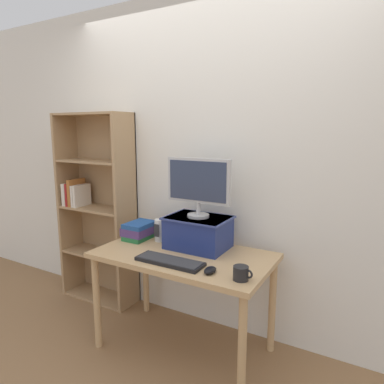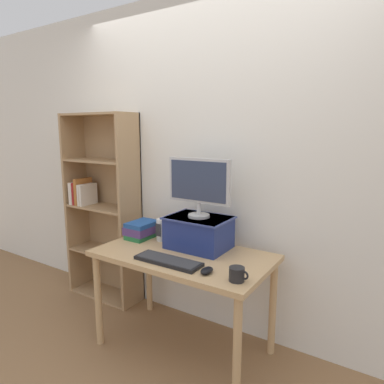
{
  "view_description": "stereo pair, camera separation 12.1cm",
  "coord_description": "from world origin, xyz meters",
  "views": [
    {
      "loc": [
        1.17,
        -1.94,
        1.58
      ],
      "look_at": [
        0.03,
        0.06,
        1.16
      ],
      "focal_mm": 32.0,
      "sensor_mm": 36.0,
      "label": 1
    },
    {
      "loc": [
        1.27,
        -1.87,
        1.58
      ],
      "look_at": [
        0.03,
        0.06,
        1.16
      ],
      "focal_mm": 32.0,
      "sensor_mm": 36.0,
      "label": 2
    }
  ],
  "objects": [
    {
      "name": "ground_plane",
      "position": [
        0.0,
        0.0,
        0.0
      ],
      "size": [
        12.0,
        12.0,
        0.0
      ],
      "primitive_type": "plane",
      "color": "olive"
    },
    {
      "name": "back_wall",
      "position": [
        0.0,
        0.45,
        1.3
      ],
      "size": [
        7.0,
        0.08,
        2.6
      ],
      "color": "silver",
      "rests_on": "ground_plane"
    },
    {
      "name": "desk",
      "position": [
        0.0,
        0.0,
        0.64
      ],
      "size": [
        1.22,
        0.68,
        0.73
      ],
      "color": "tan",
      "rests_on": "ground_plane"
    },
    {
      "name": "bookshelf_unit",
      "position": [
        -1.11,
        0.3,
        0.87
      ],
      "size": [
        0.73,
        0.28,
        1.72
      ],
      "color": "tan",
      "rests_on": "ground_plane"
    },
    {
      "name": "riser_box",
      "position": [
        0.03,
        0.15,
        0.85
      ],
      "size": [
        0.45,
        0.33,
        0.23
      ],
      "color": "navy",
      "rests_on": "desk"
    },
    {
      "name": "computer_monitor",
      "position": [
        0.03,
        0.15,
        1.2
      ],
      "size": [
        0.48,
        0.16,
        0.42
      ],
      "color": "#B7B7BA",
      "rests_on": "riser_box"
    },
    {
      "name": "keyboard",
      "position": [
        0.02,
        -0.2,
        0.74
      ],
      "size": [
        0.46,
        0.15,
        0.02
      ],
      "color": "black",
      "rests_on": "desk"
    },
    {
      "name": "computer_mouse",
      "position": [
        0.31,
        -0.21,
        0.75
      ],
      "size": [
        0.06,
        0.1,
        0.04
      ],
      "color": "black",
      "rests_on": "desk"
    },
    {
      "name": "book_stack",
      "position": [
        -0.47,
        0.12,
        0.8
      ],
      "size": [
        0.19,
        0.27,
        0.13
      ],
      "color": "#236B38",
      "rests_on": "desk"
    },
    {
      "name": "coffee_mug",
      "position": [
        0.51,
        -0.2,
        0.77
      ],
      "size": [
        0.12,
        0.09,
        0.08
      ],
      "color": "black",
      "rests_on": "desk"
    },
    {
      "name": "desk_speaker",
      "position": [
        -0.29,
        0.13,
        0.82
      ],
      "size": [
        0.08,
        0.08,
        0.17
      ],
      "color": "silver",
      "rests_on": "desk"
    }
  ]
}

